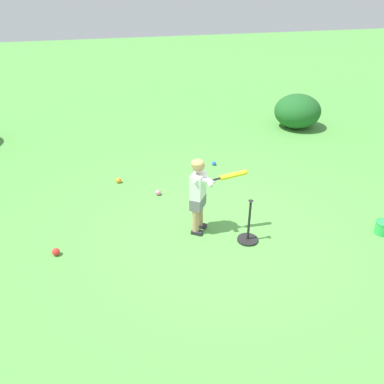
% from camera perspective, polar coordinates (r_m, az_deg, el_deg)
% --- Properties ---
extents(ground_plane, '(40.00, 40.00, 0.00)m').
position_cam_1_polar(ground_plane, '(5.38, 4.76, -6.18)').
color(ground_plane, '#519942').
extents(child_batter, '(0.78, 0.34, 1.08)m').
position_cam_1_polar(child_batter, '(5.10, 1.23, 0.38)').
color(child_batter, '#232328').
rests_on(child_batter, ground).
extents(play_ball_far_left, '(0.08, 0.08, 0.08)m').
position_cam_1_polar(play_ball_far_left, '(7.29, 3.25, 4.24)').
color(play_ball_far_left, blue).
rests_on(play_ball_far_left, ground).
extents(play_ball_near_batter, '(0.09, 0.09, 0.09)m').
position_cam_1_polar(play_ball_near_batter, '(6.29, -5.00, -0.09)').
color(play_ball_near_batter, pink).
rests_on(play_ball_near_batter, ground).
extents(play_ball_far_right, '(0.09, 0.09, 0.09)m').
position_cam_1_polar(play_ball_far_right, '(6.76, -10.75, 1.69)').
color(play_ball_far_right, orange).
rests_on(play_ball_far_right, ground).
extents(play_ball_midfield, '(0.10, 0.10, 0.10)m').
position_cam_1_polar(play_ball_midfield, '(5.26, -19.37, -8.31)').
color(play_ball_midfield, red).
rests_on(play_ball_midfield, ground).
extents(batting_tee, '(0.28, 0.28, 0.62)m').
position_cam_1_polar(batting_tee, '(5.24, 8.25, -6.15)').
color(batting_tee, black).
rests_on(batting_tee, ground).
extents(toy_bucket, '(0.22, 0.22, 0.19)m').
position_cam_1_polar(toy_bucket, '(5.93, 26.29, -4.68)').
color(toy_bucket, green).
rests_on(toy_bucket, ground).
extents(shrub_left_background, '(1.06, 1.04, 0.77)m').
position_cam_1_polar(shrub_left_background, '(9.44, 15.26, 11.40)').
color(shrub_left_background, '#1E5B23').
rests_on(shrub_left_background, ground).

